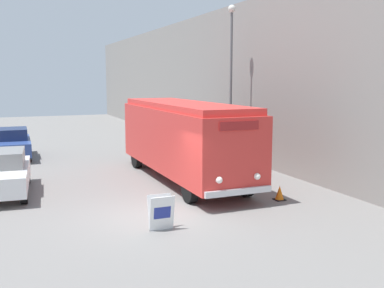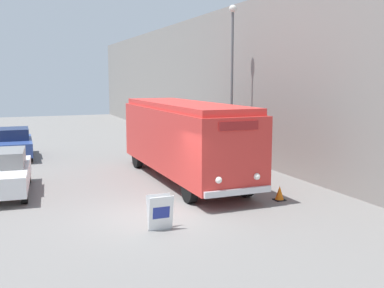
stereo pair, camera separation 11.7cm
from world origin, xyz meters
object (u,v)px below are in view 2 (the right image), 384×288
(vintage_bus, at_px, (184,137))
(streetlamp, at_px, (232,65))
(sign_board, at_px, (160,213))
(parked_car_mid, at_px, (14,143))
(parked_car_near, at_px, (3,172))
(traffic_cone, at_px, (280,193))

(vintage_bus, height_order, streetlamp, streetlamp)
(vintage_bus, distance_m, sign_board, 6.34)
(sign_board, relative_size, streetlamp, 0.13)
(parked_car_mid, bearing_deg, parked_car_near, -91.97)
(streetlamp, height_order, parked_car_near, streetlamp)
(parked_car_near, bearing_deg, vintage_bus, 1.37)
(parked_car_near, distance_m, parked_car_mid, 7.83)
(parked_car_near, height_order, parked_car_mid, parked_car_near)
(parked_car_near, distance_m, traffic_cone, 9.91)
(streetlamp, bearing_deg, vintage_bus, -144.59)
(sign_board, xyz_separation_m, streetlamp, (6.28, 7.94, 4.33))
(parked_car_near, relative_size, parked_car_mid, 1.06)
(parked_car_near, bearing_deg, sign_board, -51.06)
(traffic_cone, bearing_deg, parked_car_mid, 123.96)
(vintage_bus, bearing_deg, streetlamp, 35.41)
(vintage_bus, xyz_separation_m, streetlamp, (3.43, 2.44, 2.99))
(vintage_bus, bearing_deg, parked_car_mid, 128.03)
(sign_board, bearing_deg, parked_car_mid, 104.56)
(vintage_bus, bearing_deg, sign_board, -117.45)
(sign_board, height_order, streetlamp, streetlamp)
(parked_car_near, bearing_deg, streetlamp, 15.84)
(vintage_bus, xyz_separation_m, traffic_cone, (1.91, -4.16, -1.57))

